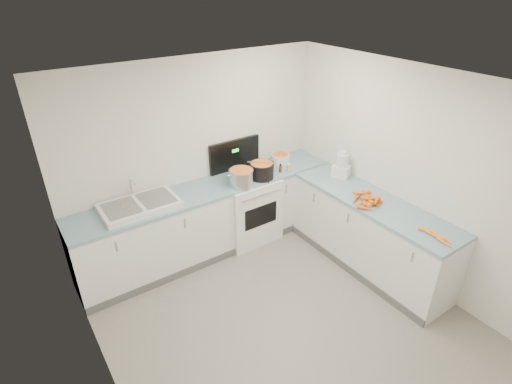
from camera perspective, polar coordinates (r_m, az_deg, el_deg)
floor at (r=4.49m, az=5.07°, el=-18.69°), size 3.50×4.00×0.00m
ceiling at (r=3.15m, az=7.07°, el=13.84°), size 3.50×4.00×0.00m
wall_back at (r=5.15m, az=-8.48°, el=5.02°), size 3.50×0.00×2.50m
wall_left at (r=3.07m, az=-21.09°, el=-15.48°), size 0.00×4.00×2.50m
wall_right at (r=4.86m, az=21.99°, el=1.59°), size 0.00×4.00×2.50m
counter_back at (r=5.28m, az=-6.40°, el=-3.82°), size 3.50×0.62×0.94m
counter_right at (r=5.16m, az=15.82°, el=-5.68°), size 0.62×2.20×0.94m
stove at (r=5.50m, az=-1.31°, el=-2.12°), size 0.76×0.65×1.36m
sink at (r=4.74m, az=-16.30°, el=-1.84°), size 0.86×0.52×0.31m
steel_pot at (r=5.03m, az=-2.14°, el=2.00°), size 0.36×0.36×0.23m
black_pot at (r=5.21m, az=0.81°, el=2.99°), size 0.38×0.38×0.23m
wooden_spoon at (r=5.16m, az=0.82°, el=4.22°), size 0.28×0.26×0.02m
mixing_bowl at (r=5.67m, az=3.48°, el=4.81°), size 0.29×0.29×0.12m
extract_bottle at (r=5.39m, az=3.51°, el=3.34°), size 0.04×0.04×0.10m
spice_jar at (r=5.41m, az=4.71°, el=3.42°), size 0.06×0.06×0.10m
food_processor at (r=5.33m, az=12.12°, el=3.68°), size 0.25×0.27×0.36m
carrot_pile at (r=4.84m, az=15.65°, el=-1.09°), size 0.46×0.40×0.09m
peeled_carrots at (r=4.46m, az=24.46°, el=-5.78°), size 0.13×0.43×0.04m
peelings at (r=4.70m, az=-18.38°, el=-1.93°), size 0.20×0.23×0.01m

